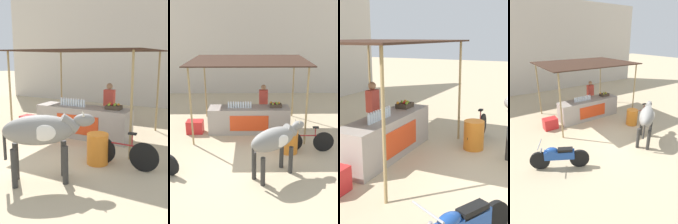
{
  "view_description": "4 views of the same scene",
  "coord_description": "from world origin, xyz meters",
  "views": [
    {
      "loc": [
        3.7,
        -4.87,
        2.49
      ],
      "look_at": [
        0.48,
        1.33,
        1.0
      ],
      "focal_mm": 42.0,
      "sensor_mm": 36.0,
      "label": 1
    },
    {
      "loc": [
        0.07,
        -7.07,
        3.9
      ],
      "look_at": [
        0.17,
        1.09,
        1.15
      ],
      "focal_mm": 42.0,
      "sensor_mm": 36.0,
      "label": 2
    },
    {
      "loc": [
        -5.96,
        -1.56,
        2.77
      ],
      "look_at": [
        -0.01,
        1.23,
        1.17
      ],
      "focal_mm": 50.0,
      "sensor_mm": 36.0,
      "label": 3
    },
    {
      "loc": [
        -4.13,
        -4.77,
        3.74
      ],
      "look_at": [
        -0.36,
        1.12,
        0.76
      ],
      "focal_mm": 28.0,
      "sensor_mm": 36.0,
      "label": 4
    }
  ],
  "objects": [
    {
      "name": "cow",
      "position": [
        0.7,
        -0.86,
        1.03
      ],
      "size": [
        1.67,
        1.38,
        1.44
      ],
      "color": "gray",
      "rests_on": "ground"
    },
    {
      "name": "motorcycle_parked",
      "position": [
        -2.68,
        -0.53,
        0.43
      ],
      "size": [
        1.63,
        0.95,
        0.9
      ],
      "color": "black",
      "rests_on": "ground"
    },
    {
      "name": "vendor_behind_counter",
      "position": [
        0.57,
        2.95,
        0.85
      ],
      "size": [
        0.34,
        0.22,
        1.65
      ],
      "color": "#383842",
      "rests_on": "ground"
    },
    {
      "name": "bicycle_leaning",
      "position": [
        1.89,
        0.52,
        0.35
      ],
      "size": [
        1.66,
        0.1,
        0.85
      ],
      "color": "black",
      "rests_on": "ground"
    },
    {
      "name": "stall_awning",
      "position": [
        0.0,
        2.5,
        2.57
      ],
      "size": [
        4.2,
        3.2,
        2.68
      ],
      "color": "#382319",
      "rests_on": "ground"
    },
    {
      "name": "water_barrel",
      "position": [
        1.29,
        0.46,
        0.37
      ],
      "size": [
        0.51,
        0.51,
        0.73
      ],
      "primitive_type": "cylinder",
      "color": "orange",
      "rests_on": "ground"
    },
    {
      "name": "fruit_crate",
      "position": [
        0.99,
        2.25,
        1.03
      ],
      "size": [
        0.44,
        0.32,
        0.18
      ],
      "color": "#3F3326",
      "rests_on": "stall_counter"
    },
    {
      "name": "water_bottle_row",
      "position": [
        -0.35,
        2.15,
        1.07
      ],
      "size": [
        0.88,
        0.07,
        0.25
      ],
      "color": "silver",
      "rests_on": "stall_counter"
    },
    {
      "name": "stall_counter",
      "position": [
        0.0,
        2.2,
        0.48
      ],
      "size": [
        3.0,
        0.82,
        0.96
      ],
      "color": "#9E9389",
      "rests_on": "ground"
    },
    {
      "name": "building_wall_far",
      "position": [
        0.0,
        8.29,
        3.12
      ],
      "size": [
        16.0,
        0.5,
        6.23
      ],
      "primitive_type": "cube",
      "color": "beige",
      "rests_on": "ground"
    },
    {
      "name": "cooler_box",
      "position": [
        -2.04,
        2.1,
        0.24
      ],
      "size": [
        0.6,
        0.44,
        0.48
      ],
      "primitive_type": "cube",
      "color": "red",
      "rests_on": "ground"
    },
    {
      "name": "ground_plane",
      "position": [
        0.0,
        0.0,
        0.0
      ],
      "size": [
        60.0,
        60.0,
        0.0
      ],
      "primitive_type": "plane",
      "color": "tan"
    }
  ]
}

